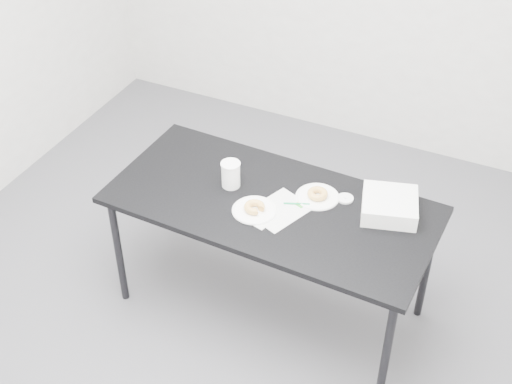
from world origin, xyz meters
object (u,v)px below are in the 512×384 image
at_px(pen, 297,204).
at_px(donut_far, 318,194).
at_px(donut_near, 254,207).
at_px(table, 271,211).
at_px(bakery_box, 389,206).
at_px(plate_far, 317,197).
at_px(plate_near, 254,210).
at_px(coffee_cup, 231,174).
at_px(scorecard, 279,210).

relative_size(pen, donut_far, 1.26).
xyz_separation_m(donut_near, donut_far, (0.25, 0.24, -0.00)).
xyz_separation_m(table, pen, (0.12, 0.04, 0.06)).
distance_m(donut_near, bakery_box, 0.67).
xyz_separation_m(donut_near, plate_far, (0.25, 0.24, -0.02)).
bearing_deg(plate_near, bakery_box, 24.30).
height_order(plate_near, coffee_cup, coffee_cup).
xyz_separation_m(scorecard, plate_far, (0.14, 0.18, 0.00)).
bearing_deg(coffee_cup, bakery_box, 9.63).
height_order(table, pen, pen).
height_order(scorecard, pen, pen).
bearing_deg(pen, coffee_cup, 158.25).
relative_size(donut_near, bakery_box, 0.39).
relative_size(table, bakery_box, 6.30).
xyz_separation_m(scorecard, pen, (0.06, 0.08, 0.01)).
distance_m(plate_near, plate_far, 0.34).
xyz_separation_m(table, plate_far, (0.20, 0.14, 0.06)).
bearing_deg(donut_far, plate_near, -135.85).
xyz_separation_m(plate_near, donut_near, (0.00, 0.00, 0.02)).
height_order(plate_near, bakery_box, bakery_box).
height_order(plate_far, bakery_box, bakery_box).
bearing_deg(bakery_box, pen, -178.44).
height_order(scorecard, plate_far, plate_far).
distance_m(table, plate_near, 0.13).
xyz_separation_m(pen, bakery_box, (0.44, 0.14, 0.04)).
bearing_deg(table, plate_near, -114.39).
relative_size(table, donut_far, 16.11).
height_order(pen, plate_far, pen).
xyz_separation_m(coffee_cup, bakery_box, (0.82, 0.14, -0.03)).
bearing_deg(donut_near, pen, 38.75).
distance_m(plate_near, bakery_box, 0.68).
relative_size(scorecard, bakery_box, 1.06).
relative_size(plate_near, donut_far, 2.14).
distance_m(scorecard, plate_near, 0.13).
bearing_deg(donut_far, pen, -126.25).
bearing_deg(plate_far, donut_far, 0.00).
relative_size(plate_near, bakery_box, 0.84).
bearing_deg(bakery_box, coffee_cup, 173.72).
bearing_deg(pen, donut_near, -162.91).
relative_size(table, scorecard, 5.94).
relative_size(donut_far, coffee_cup, 0.73).
bearing_deg(pen, table, 175.63).
relative_size(plate_near, plate_far, 1.01).
distance_m(pen, donut_near, 0.22).
distance_m(pen, plate_near, 0.22).
distance_m(table, plate_far, 0.25).
xyz_separation_m(table, donut_near, (-0.05, -0.10, 0.08)).
relative_size(table, coffee_cup, 11.73).
relative_size(donut_near, coffee_cup, 0.73).
xyz_separation_m(donut_near, bakery_box, (0.61, 0.28, 0.02)).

